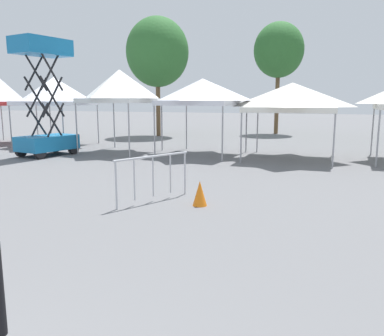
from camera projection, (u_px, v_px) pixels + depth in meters
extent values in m
cylinder|color=#9E9EA3|center=(2.00, 121.00, 22.80)|extent=(0.06, 0.06, 2.24)
cylinder|color=#9E9EA3|center=(37.00, 122.00, 21.77)|extent=(0.06, 0.06, 2.24)
cylinder|color=#9E9EA3|center=(10.00, 125.00, 19.18)|extent=(0.06, 0.06, 2.26)
cylinder|color=#9E9EA3|center=(63.00, 126.00, 18.26)|extent=(0.06, 0.06, 2.26)
cylinder|color=#9E9EA3|center=(51.00, 122.00, 22.03)|extent=(0.06, 0.06, 2.26)
cylinder|color=#9E9EA3|center=(98.00, 122.00, 21.11)|extent=(0.06, 0.06, 2.26)
pyramid|color=white|center=(54.00, 89.00, 19.85)|extent=(3.35, 3.35, 1.21)
cube|color=white|center=(55.00, 103.00, 19.97)|extent=(3.32, 3.32, 0.20)
cylinder|color=#9E9EA3|center=(77.00, 127.00, 16.79)|extent=(0.06, 0.06, 2.39)
cylinder|color=#9E9EA3|center=(129.00, 128.00, 15.68)|extent=(0.06, 0.06, 2.39)
cylinder|color=#9E9EA3|center=(114.00, 123.00, 19.19)|extent=(0.06, 0.06, 2.39)
cylinder|color=#9E9EA3|center=(162.00, 125.00, 18.07)|extent=(0.06, 0.06, 2.39)
pyramid|color=white|center=(119.00, 84.00, 17.12)|extent=(3.01, 3.01, 1.23)
cube|color=white|center=(120.00, 101.00, 17.25)|extent=(2.98, 2.98, 0.20)
cylinder|color=#9E9EA3|center=(154.00, 129.00, 16.01)|extent=(0.06, 0.06, 2.30)
cylinder|color=#9E9EA3|center=(222.00, 131.00, 14.76)|extent=(0.06, 0.06, 2.30)
cylinder|color=#9E9EA3|center=(186.00, 125.00, 18.66)|extent=(0.06, 0.06, 2.30)
cylinder|color=#9E9EA3|center=(246.00, 127.00, 17.41)|extent=(0.06, 0.06, 2.30)
pyramid|color=white|center=(202.00, 90.00, 16.44)|extent=(3.35, 3.35, 0.91)
cube|color=white|center=(202.00, 103.00, 16.53)|extent=(3.32, 3.32, 0.20)
cylinder|color=#9E9EA3|center=(241.00, 135.00, 14.51)|extent=(0.06, 0.06, 2.06)
cylinder|color=#9E9EA3|center=(334.00, 138.00, 13.42)|extent=(0.06, 0.06, 2.06)
cylinder|color=#9E9EA3|center=(257.00, 129.00, 17.51)|extent=(0.06, 0.06, 2.06)
cylinder|color=#9E9EA3|center=(334.00, 131.00, 16.42)|extent=(0.06, 0.06, 2.06)
pyramid|color=white|center=(292.00, 95.00, 15.21)|extent=(3.47, 3.47, 0.93)
cube|color=white|center=(292.00, 109.00, 15.31)|extent=(3.43, 3.43, 0.20)
cylinder|color=#9E9EA3|center=(378.00, 136.00, 13.62)|extent=(0.06, 0.06, 2.18)
cylinder|color=#9E9EA3|center=(373.00, 129.00, 16.68)|extent=(0.06, 0.06, 2.18)
cylinder|color=black|center=(21.00, 151.00, 16.16)|extent=(0.26, 0.50, 0.48)
cylinder|color=black|center=(40.00, 153.00, 15.56)|extent=(0.26, 0.50, 0.48)
cylinder|color=black|center=(55.00, 147.00, 17.62)|extent=(0.26, 0.50, 0.48)
cylinder|color=black|center=(73.00, 149.00, 17.01)|extent=(0.26, 0.50, 0.48)
cube|color=#1972AD|center=(47.00, 143.00, 16.54)|extent=(1.78, 2.51, 0.60)
cylinder|color=black|center=(38.00, 123.00, 16.64)|extent=(0.28, 1.13, 1.65)
cylinder|color=black|center=(38.00, 123.00, 16.64)|extent=(0.28, 1.13, 1.65)
cylinder|color=black|center=(54.00, 123.00, 16.14)|extent=(0.28, 1.13, 1.65)
cylinder|color=black|center=(54.00, 123.00, 16.14)|extent=(0.28, 1.13, 1.65)
cylinder|color=black|center=(37.00, 97.00, 16.46)|extent=(0.28, 1.13, 1.65)
cylinder|color=black|center=(37.00, 97.00, 16.46)|extent=(0.28, 1.13, 1.65)
cylinder|color=black|center=(52.00, 97.00, 15.96)|extent=(0.28, 1.13, 1.65)
cylinder|color=black|center=(52.00, 97.00, 15.96)|extent=(0.28, 1.13, 1.65)
cylinder|color=black|center=(35.00, 71.00, 16.28)|extent=(0.28, 1.13, 1.65)
cylinder|color=black|center=(35.00, 71.00, 16.28)|extent=(0.28, 1.13, 1.65)
cylinder|color=black|center=(51.00, 70.00, 15.78)|extent=(0.28, 1.13, 1.65)
cylinder|color=black|center=(51.00, 70.00, 15.78)|extent=(0.28, 1.13, 1.65)
cube|color=#1972AD|center=(42.00, 54.00, 15.92)|extent=(1.70, 2.39, 0.12)
cube|color=#1972AD|center=(18.00, 42.00, 14.97)|extent=(1.32, 0.29, 0.55)
cube|color=#1972AD|center=(62.00, 48.00, 16.75)|extent=(1.32, 0.29, 0.55)
cube|color=#1972AD|center=(31.00, 46.00, 16.19)|extent=(0.45, 2.16, 0.55)
cube|color=#1972AD|center=(52.00, 44.00, 15.53)|extent=(0.45, 2.16, 0.55)
cylinder|color=brown|center=(158.00, 107.00, 25.46)|extent=(0.28, 0.28, 3.74)
ellipsoid|color=#2D662D|center=(157.00, 52.00, 24.87)|extent=(3.97, 3.97, 4.37)
cylinder|color=brown|center=(277.00, 102.00, 27.12)|extent=(0.28, 0.28, 4.33)
ellipsoid|color=#2D662D|center=(279.00, 50.00, 26.52)|extent=(3.36, 3.36, 3.70)
cylinder|color=#B7BABF|center=(153.00, 156.00, 8.90)|extent=(0.94, 1.92, 0.05)
cylinder|color=#B7BABF|center=(185.00, 173.00, 9.68)|extent=(0.04, 0.04, 1.05)
cylinder|color=#B7BABF|center=(116.00, 185.00, 8.31)|extent=(0.04, 0.04, 1.05)
cylinder|color=#B7BABF|center=(170.00, 174.00, 9.34)|extent=(0.04, 0.04, 0.92)
cylinder|color=#B7BABF|center=(153.00, 177.00, 8.98)|extent=(0.04, 0.04, 0.92)
cylinder|color=#B7BABF|center=(134.00, 180.00, 8.62)|extent=(0.04, 0.04, 0.92)
cone|color=orange|center=(200.00, 193.00, 8.65)|extent=(0.32, 0.32, 0.56)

